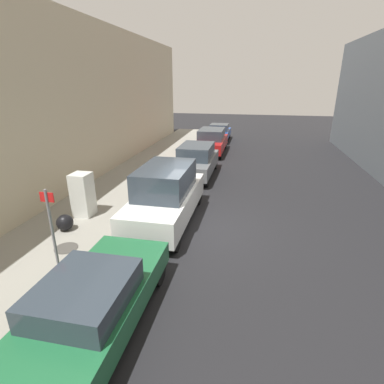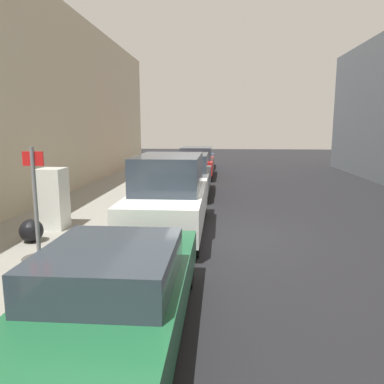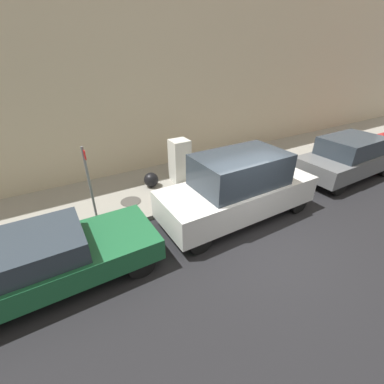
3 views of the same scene
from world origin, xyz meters
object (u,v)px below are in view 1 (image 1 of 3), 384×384
at_px(discarded_refrigerator, 83,195).
at_px(trash_bag, 65,222).
at_px(parked_hatchback_blue, 219,132).
at_px(parked_sedan_green, 92,303).
at_px(parked_suv_red, 211,141).
at_px(parked_suv_gray, 196,160).
at_px(street_sign_post, 52,230).
at_px(parked_van_white, 166,195).

distance_m(discarded_refrigerator, trash_bag, 1.37).
bearing_deg(parked_hatchback_blue, trash_bag, -99.71).
relative_size(trash_bag, parked_sedan_green, 0.12).
bearing_deg(trash_bag, parked_sedan_green, -50.17).
distance_m(parked_sedan_green, parked_suv_red, 17.07).
relative_size(parked_suv_gray, parked_suv_red, 0.96).
bearing_deg(parked_hatchback_blue, parked_suv_gray, -90.00).
height_order(parked_suv_red, parked_hatchback_blue, parked_suv_red).
bearing_deg(discarded_refrigerator, parked_suv_gray, 63.46).
bearing_deg(discarded_refrigerator, parked_sedan_green, -58.05).
xyz_separation_m(street_sign_post, parked_van_white, (1.73, 4.00, -0.45)).
bearing_deg(trash_bag, parked_suv_gray, 67.43).
bearing_deg(parked_suv_gray, parked_hatchback_blue, 90.00).
distance_m(discarded_refrigerator, street_sign_post, 3.91).
distance_m(trash_bag, parked_sedan_green, 4.87).
bearing_deg(parked_sedan_green, parked_hatchback_blue, 90.00).
xyz_separation_m(discarded_refrigerator, parked_van_white, (3.12, 0.38, 0.08)).
bearing_deg(street_sign_post, parked_suv_gray, 80.04).
xyz_separation_m(parked_suv_red, parked_hatchback_blue, (-0.00, 4.89, -0.14)).
bearing_deg(parked_suv_red, parked_suv_gray, -90.00).
relative_size(street_sign_post, parked_hatchback_blue, 0.61).
height_order(parked_suv_gray, parked_suv_red, parked_suv_gray).
relative_size(discarded_refrigerator, parked_sedan_green, 0.35).
xyz_separation_m(discarded_refrigerator, parked_sedan_green, (3.12, -5.00, -0.25)).
height_order(discarded_refrigerator, parked_suv_red, discarded_refrigerator).
xyz_separation_m(street_sign_post, parked_suv_red, (1.73, 15.69, -0.62)).
distance_m(discarded_refrigerator, parked_suv_red, 12.47).
bearing_deg(parked_suv_gray, street_sign_post, -99.96).
bearing_deg(parked_van_white, parked_hatchback_blue, 90.00).
distance_m(street_sign_post, parked_sedan_green, 2.35).
relative_size(discarded_refrigerator, street_sign_post, 0.68).
distance_m(discarded_refrigerator, parked_suv_gray, 6.97).
relative_size(discarded_refrigerator, parked_suv_gray, 0.36).
bearing_deg(trash_bag, parked_suv_red, 76.84).
relative_size(street_sign_post, parked_van_white, 0.48).
height_order(street_sign_post, parked_suv_red, street_sign_post).
relative_size(street_sign_post, parked_suv_gray, 0.54).
bearing_deg(discarded_refrigerator, street_sign_post, -69.07).
distance_m(parked_sedan_green, parked_suv_gray, 11.23).
bearing_deg(parked_suv_red, parked_hatchback_blue, 90.00).
height_order(parked_van_white, parked_hatchback_blue, parked_van_white).
relative_size(parked_sedan_green, parked_van_white, 0.93).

